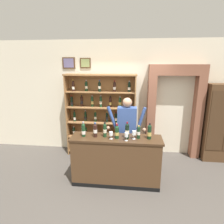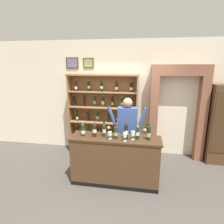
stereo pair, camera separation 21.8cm
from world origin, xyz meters
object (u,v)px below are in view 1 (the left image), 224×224
Objects in this scene: wine_glass_left at (134,133)px; wine_shelf at (101,114)px; wine_glass_right at (126,135)px; tasting_bottle_grappa at (105,130)px; tasting_bottle_bianco at (127,131)px; tasting_bottle_prosecco at (117,132)px; tasting_bottle_riserva at (83,130)px; tasting_bottle_rosso at (149,132)px; tasting_bottle_brunello at (139,132)px; wine_glass_spare at (111,134)px; tasting_counter at (116,160)px; tasting_bottle_vin_santo at (95,130)px; shopkeeper at (127,127)px; side_cabinet at (222,123)px.

wine_shelf is at bearing 123.51° from wine_glass_left.
tasting_bottle_grappa is at bearing 160.81° from wine_glass_right.
tasting_bottle_bianco is 0.14m from wine_glass_left.
wine_glass_right is (0.19, -0.10, -0.02)m from tasting_bottle_prosecco.
tasting_bottle_prosecco is at bearing -2.18° from tasting_bottle_riserva.
tasting_bottle_rosso is at bearing 18.57° from wine_glass_right.
tasting_bottle_brunello reaches higher than wine_glass_spare.
tasting_bottle_riserva reaches higher than wine_glass_left.
tasting_counter is (0.51, -1.26, -0.63)m from wine_shelf.
tasting_bottle_bianco is at bearing 85.10° from wine_glass_right.
tasting_bottle_grappa is 0.87m from tasting_bottle_rosso.
tasting_bottle_grappa reaches higher than wine_glass_spare.
tasting_bottle_vin_santo reaches higher than wine_glass_left.
tasting_bottle_riserva is at bearing 177.82° from tasting_bottle_prosecco.
tasting_bottle_grappa is (0.19, 0.02, 0.00)m from tasting_bottle_vin_santo.
tasting_bottle_prosecco is (0.67, -0.03, -0.00)m from tasting_bottle_riserva.
tasting_bottle_bianco is 0.13m from wine_glass_right.
tasting_bottle_prosecco reaches higher than wine_glass_spare.
tasting_bottle_brunello is at bearing 8.88° from wine_glass_spare.
shopkeeper is 0.66m from tasting_bottle_rosso.
tasting_bottle_riserva is 1.03× the size of tasting_bottle_vin_santo.
tasting_bottle_prosecco is at bearing -64.96° from tasting_counter.
tasting_counter is at bearing 172.82° from wine_glass_left.
tasting_bottle_rosso is (0.45, -0.47, 0.08)m from shopkeeper.
tasting_bottle_grappa is 1.87× the size of wine_glass_right.
tasting_bottle_bianco reaches higher than tasting_bottle_prosecco.
tasting_counter is at bearing 1.12° from tasting_bottle_riserva.
tasting_bottle_grappa is at bearing 169.08° from tasting_bottle_prosecco.
shopkeeper is at bearing -47.73° from wine_shelf.
shopkeeper is 0.51m from tasting_bottle_bianco.
wine_shelf is at bearing 83.75° from tasting_bottle_riserva.
wine_glass_left is (-0.29, -0.05, -0.02)m from tasting_bottle_rosso.
wine_glass_spare is (-0.09, -0.08, 0.60)m from tasting_counter.
tasting_bottle_riserva is 0.67m from tasting_bottle_prosecco.
shopkeeper is 5.42× the size of tasting_bottle_rosso.
tasting_counter is 0.76m from shopkeeper.
wine_glass_spare is at bearing -168.69° from tasting_bottle_bianco.
tasting_bottle_bianco is at bearing 11.31° from wine_glass_spare.
tasting_bottle_rosso reaches higher than wine_glass_left.
tasting_bottle_riserva reaches higher than tasting_bottle_brunello.
tasting_bottle_vin_santo is 0.44m from tasting_bottle_prosecco.
wine_shelf is 8.07× the size of tasting_bottle_brunello.
tasting_counter is 5.40× the size of tasting_bottle_bianco.
side_cabinet is 3.03m from tasting_bottle_grappa.
shopkeeper is at bearing 133.47° from tasting_bottle_rosso.
tasting_bottle_prosecco reaches higher than wine_glass_left.
tasting_bottle_vin_santo is 0.33m from wine_glass_spare.
wine_glass_right is (0.30, -0.06, 0.01)m from wine_glass_spare.
tasting_counter is at bearing 115.04° from tasting_bottle_prosecco.
tasting_bottle_bianco is at bearing -87.41° from shopkeeper.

